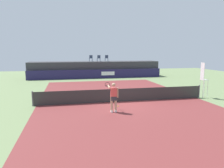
# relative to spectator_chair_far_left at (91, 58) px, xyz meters

# --- Properties ---
(ground_plane) EXTENTS (48.00, 48.00, 0.00)m
(ground_plane) POSITION_rel_spectator_chair_far_left_xyz_m (0.57, -12.31, -2.69)
(ground_plane) COLOR #6B7F51
(court_inner) EXTENTS (12.00, 22.00, 0.00)m
(court_inner) POSITION_rel_spectator_chair_far_left_xyz_m (0.57, -15.31, -2.69)
(court_inner) COLOR maroon
(court_inner) RESTS_ON ground
(sponsor_wall) EXTENTS (18.00, 0.22, 1.20)m
(sponsor_wall) POSITION_rel_spectator_chair_far_left_xyz_m (0.58, -1.81, -2.09)
(sponsor_wall) COLOR #231E4C
(sponsor_wall) RESTS_ON ground
(spectator_platform) EXTENTS (18.00, 2.80, 2.20)m
(spectator_platform) POSITION_rel_spectator_chair_far_left_xyz_m (0.57, -0.01, -1.59)
(spectator_platform) COLOR #38383D
(spectator_platform) RESTS_ON ground
(spectator_chair_far_left) EXTENTS (0.46, 0.46, 0.89)m
(spectator_chair_far_left) POSITION_rel_spectator_chair_far_left_xyz_m (0.00, 0.00, 0.00)
(spectator_chair_far_left) COLOR #2D3D56
(spectator_chair_far_left) RESTS_ON spectator_platform
(spectator_chair_left) EXTENTS (0.46, 0.46, 0.89)m
(spectator_chair_left) POSITION_rel_spectator_chair_far_left_xyz_m (1.07, -0.32, 0.00)
(spectator_chair_left) COLOR #2D3D56
(spectator_chair_left) RESTS_ON spectator_platform
(spectator_chair_center) EXTENTS (0.48, 0.48, 0.89)m
(spectator_chair_center) POSITION_rel_spectator_chair_far_left_xyz_m (2.21, -0.18, 0.00)
(spectator_chair_center) COLOR #2D3D56
(spectator_chair_center) RESTS_ON spectator_platform
(umpire_chair) EXTENTS (0.45, 0.45, 2.76)m
(umpire_chair) POSITION_rel_spectator_chair_far_left_xyz_m (7.06, -15.31, -1.11)
(umpire_chair) COLOR white
(umpire_chair) RESTS_ON ground
(tennis_net) EXTENTS (12.40, 0.02, 0.95)m
(tennis_net) POSITION_rel_spectator_chair_far_left_xyz_m (0.57, -15.31, -2.22)
(tennis_net) COLOR #2D2D2D
(tennis_net) RESTS_ON ground
(net_post_near) EXTENTS (0.10, 0.10, 1.00)m
(net_post_near) POSITION_rel_spectator_chair_far_left_xyz_m (-5.63, -15.31, -2.19)
(net_post_near) COLOR #4C4C51
(net_post_near) RESTS_ON ground
(net_post_far) EXTENTS (0.10, 0.10, 1.00)m
(net_post_far) POSITION_rel_spectator_chair_far_left_xyz_m (6.77, -15.31, -2.19)
(net_post_far) COLOR #4C4C51
(net_post_far) RESTS_ON ground
(tennis_player) EXTENTS (0.64, 1.15, 1.77)m
(tennis_player) POSITION_rel_spectator_chair_far_left_xyz_m (-0.66, -17.77, -1.73)
(tennis_player) COLOR white
(tennis_player) RESTS_ON court_inner
(tennis_ball) EXTENTS (0.07, 0.07, 0.07)m
(tennis_ball) POSITION_rel_spectator_chair_far_left_xyz_m (-0.10, -16.66, -2.66)
(tennis_ball) COLOR #D8EA33
(tennis_ball) RESTS_ON court_inner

